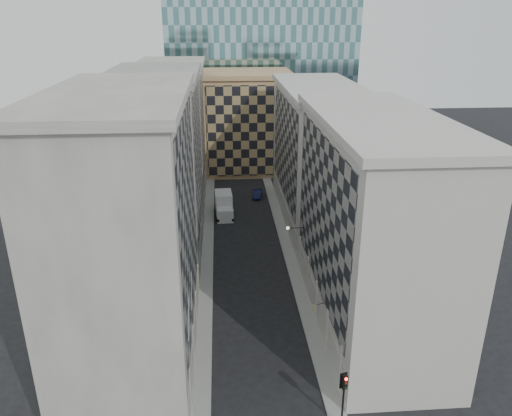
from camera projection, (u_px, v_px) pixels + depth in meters
name	position (u px, v px, depth m)	size (l,w,h in m)	color
sidewalk_west	(207.00, 255.00, 63.96)	(1.50, 100.00, 0.15)	gray
sidewalk_east	(289.00, 252.00, 64.67)	(1.50, 100.00, 0.15)	gray
bldg_left_a	(131.00, 234.00, 41.64)	(10.80, 22.80, 23.70)	gray
bldg_left_b	(159.00, 165.00, 62.24)	(10.80, 22.80, 22.70)	gray
bldg_left_c	(174.00, 130.00, 82.83)	(10.80, 22.80, 21.70)	gray
bldg_right_a	(371.00, 224.00, 47.38)	(10.80, 26.80, 20.70)	beige
bldg_right_b	(318.00, 154.00, 72.60)	(10.80, 28.80, 19.70)	beige
tan_block	(247.00, 121.00, 96.18)	(16.80, 14.80, 18.80)	tan
church_tower	(233.00, 23.00, 102.70)	(7.20, 7.20, 51.50)	#2A2721
flagpoles_left	(190.00, 304.00, 38.74)	(0.10, 6.33, 2.33)	gray
bracket_lamp	(289.00, 228.00, 56.80)	(1.98, 0.36, 0.36)	black
traffic_light	(344.00, 389.00, 36.36)	(0.58, 0.56, 4.70)	black
box_truck	(224.00, 206.00, 76.21)	(2.83, 6.32, 3.40)	silver
dark_car	(257.00, 194.00, 83.87)	(1.33, 3.80, 1.25)	#0F1539
shop_sign	(314.00, 307.00, 45.87)	(1.16, 0.62, 0.72)	black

